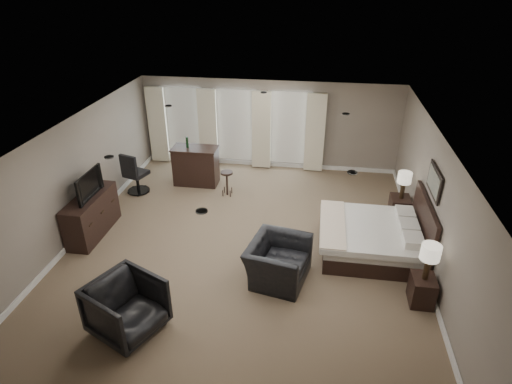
# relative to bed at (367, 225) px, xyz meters

# --- Properties ---
(room) EXTENTS (7.60, 8.60, 2.64)m
(room) POSITION_rel_bed_xyz_m (-2.58, -0.12, 0.65)
(room) COLOR brown
(room) RESTS_ON ground
(window_bay) EXTENTS (5.25, 0.20, 2.30)m
(window_bay) POSITION_rel_bed_xyz_m (-3.58, 3.98, 0.55)
(window_bay) COLOR silver
(window_bay) RESTS_ON room
(bed) EXTENTS (2.04, 1.95, 1.30)m
(bed) POSITION_rel_bed_xyz_m (0.00, 0.00, 0.00)
(bed) COLOR silver
(bed) RESTS_ON ground
(nightstand_near) EXTENTS (0.41, 0.50, 0.54)m
(nightstand_near) POSITION_rel_bed_xyz_m (0.89, -1.45, -0.38)
(nightstand_near) COLOR black
(nightstand_near) RESTS_ON ground
(nightstand_far) EXTENTS (0.44, 0.54, 0.59)m
(nightstand_far) POSITION_rel_bed_xyz_m (0.89, 1.45, -0.35)
(nightstand_far) COLOR black
(nightstand_far) RESTS_ON ground
(lamp_near) EXTENTS (0.34, 0.34, 0.70)m
(lamp_near) POSITION_rel_bed_xyz_m (0.89, -1.45, 0.24)
(lamp_near) COLOR beige
(lamp_near) RESTS_ON nightstand_near
(lamp_far) EXTENTS (0.32, 0.32, 0.66)m
(lamp_far) POSITION_rel_bed_xyz_m (0.89, 1.45, 0.27)
(lamp_far) COLOR beige
(lamp_far) RESTS_ON nightstand_far
(wall_art) EXTENTS (0.04, 0.96, 0.56)m
(wall_art) POSITION_rel_bed_xyz_m (1.12, -0.00, 1.10)
(wall_art) COLOR slate
(wall_art) RESTS_ON room
(dresser) EXTENTS (0.53, 1.64, 0.95)m
(dresser) POSITION_rel_bed_xyz_m (-6.03, -0.21, -0.17)
(dresser) COLOR black
(dresser) RESTS_ON ground
(tv) EXTENTS (0.59, 1.02, 0.13)m
(tv) POSITION_rel_bed_xyz_m (-6.03, -0.21, 0.37)
(tv) COLOR black
(tv) RESTS_ON dresser
(armchair_near) EXTENTS (1.03, 1.36, 1.07)m
(armchair_near) POSITION_rel_bed_xyz_m (-1.74, -1.15, -0.12)
(armchair_near) COLOR black
(armchair_near) RESTS_ON ground
(armchair_far) EXTENTS (1.32, 1.35, 1.06)m
(armchair_far) POSITION_rel_bed_xyz_m (-4.03, -2.87, -0.12)
(armchair_far) COLOR black
(armchair_far) RESTS_ON ground
(bar_counter) EXTENTS (1.23, 0.64, 1.08)m
(bar_counter) POSITION_rel_bed_xyz_m (-4.41, 2.61, -0.11)
(bar_counter) COLOR black
(bar_counter) RESTS_ON ground
(bar_stool_left) EXTENTS (0.45, 0.45, 0.85)m
(bar_stool_left) POSITION_rel_bed_xyz_m (-4.54, 2.53, -0.23)
(bar_stool_left) COLOR black
(bar_stool_left) RESTS_ON ground
(bar_stool_right) EXTENTS (0.37, 0.37, 0.67)m
(bar_stool_right) POSITION_rel_bed_xyz_m (-3.43, 2.07, -0.31)
(bar_stool_right) COLOR black
(bar_stool_right) RESTS_ON ground
(desk_chair) EXTENTS (0.73, 0.73, 1.15)m
(desk_chair) POSITION_rel_bed_xyz_m (-5.84, 1.88, -0.08)
(desk_chair) COLOR black
(desk_chair) RESTS_ON ground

